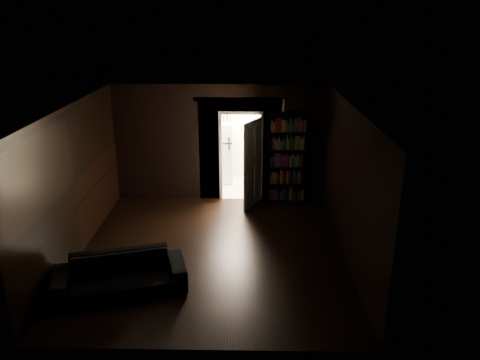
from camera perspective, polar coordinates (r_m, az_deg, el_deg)
The scene contains 9 objects.
ground at distance 9.08m, azimuth -3.38°, elevation -8.78°, with size 5.50×5.50×0.00m, color black.
room_walls at distance 9.42m, azimuth -3.16°, elevation 3.41°, with size 5.02×5.61×2.84m.
kitchen_alcove at distance 12.22m, azimuth 0.20°, elevation 4.98°, with size 2.20×1.80×2.60m.
sofa at distance 7.97m, azimuth -14.43°, elevation -10.49°, with size 2.09×0.91×0.81m, color black.
bookshelf at distance 11.06m, azimuth 5.71°, elevation 2.68°, with size 0.90×0.32×2.20m, color black.
refrigerator at distance 12.50m, azimuth -2.55°, elevation 3.47°, with size 0.74×0.68×1.65m, color white.
door at distance 10.82m, azimuth 1.55°, elevation 1.97°, with size 0.85×0.05×2.05m, color silver.
figurine at distance 10.80m, azimuth 5.32°, elevation 9.10°, with size 0.10×0.10×0.29m, color silver.
bottles at distance 12.21m, azimuth -2.40°, elevation 7.67°, with size 0.61×0.08×0.25m, color black.
Camera 1 is at (0.67, -7.94, 4.34)m, focal length 35.00 mm.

